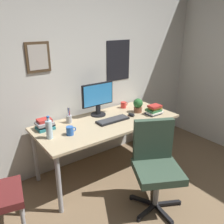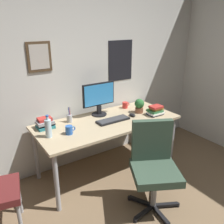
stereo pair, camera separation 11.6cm
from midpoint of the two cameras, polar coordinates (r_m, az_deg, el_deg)
name	(u,v)px [view 1 (the left image)]	position (r m, az deg, el deg)	size (l,w,h in m)	color
wall_back	(72,71)	(3.15, -10.65, 9.51)	(4.40, 0.10, 2.60)	silver
desk	(107,126)	(3.05, -2.20, -3.25)	(1.80, 0.80, 0.72)	tan
office_chair	(156,161)	(2.58, 9.04, -11.53)	(0.62, 0.62, 0.95)	#334738
monitor	(98,98)	(3.14, -4.46, 3.37)	(0.46, 0.20, 0.43)	black
keyboard	(113,120)	(3.01, -0.92, -1.92)	(0.43, 0.15, 0.03)	black
computer_mouse	(131,115)	(3.17, 3.59, -0.64)	(0.06, 0.11, 0.04)	black
water_bottle	(49,129)	(2.64, -15.94, -3.94)	(0.07, 0.07, 0.25)	silver
coffee_mug_near	(70,131)	(2.69, -11.15, -4.39)	(0.12, 0.08, 0.10)	#2659B2
coffee_mug_far	(123,105)	(3.46, 1.79, 1.70)	(0.12, 0.08, 0.09)	red
potted_plant	(138,105)	(3.28, 5.18, 1.68)	(0.13, 0.13, 0.20)	brown
pen_cup	(69,119)	(3.00, -11.26, -1.55)	(0.07, 0.07, 0.20)	#9EA0A5
book_stack_left	(154,110)	(3.26, 9.00, 0.52)	(0.21, 0.17, 0.13)	navy
book_stack_right	(45,124)	(2.90, -16.75, -2.86)	(0.20, 0.17, 0.12)	#26727A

